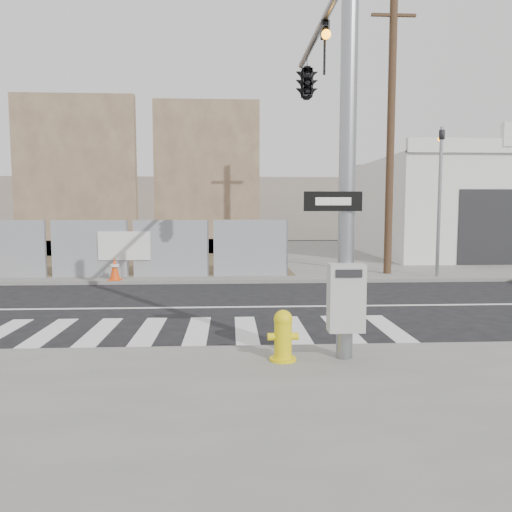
{
  "coord_description": "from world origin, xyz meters",
  "views": [
    {
      "loc": [
        0.67,
        -12.55,
        2.51
      ],
      "look_at": [
        1.28,
        -0.92,
        1.4
      ],
      "focal_mm": 35.0,
      "sensor_mm": 36.0,
      "label": 1
    }
  ],
  "objects_px": {
    "signal_pole": "(317,99)",
    "fire_hydrant": "(283,335)",
    "traffic_cone_d": "(115,269)",
    "auto_shop": "(484,208)"
  },
  "relations": [
    {
      "from": "signal_pole",
      "to": "fire_hydrant",
      "type": "xyz_separation_m",
      "value": [
        -0.99,
        -2.85,
        -4.26
      ]
    },
    {
      "from": "fire_hydrant",
      "to": "traffic_cone_d",
      "type": "distance_m",
      "value": 10.24
    },
    {
      "from": "auto_shop",
      "to": "traffic_cone_d",
      "type": "bearing_deg",
      "value": -153.02
    },
    {
      "from": "fire_hydrant",
      "to": "traffic_cone_d",
      "type": "height_order",
      "value": "fire_hydrant"
    },
    {
      "from": "auto_shop",
      "to": "fire_hydrant",
      "type": "height_order",
      "value": "auto_shop"
    },
    {
      "from": "auto_shop",
      "to": "fire_hydrant",
      "type": "xyz_separation_m",
      "value": [
        -12.5,
        -17.86,
        -2.02
      ]
    },
    {
      "from": "auto_shop",
      "to": "traffic_cone_d",
      "type": "distance_m",
      "value": 19.38
    },
    {
      "from": "signal_pole",
      "to": "fire_hydrant",
      "type": "bearing_deg",
      "value": -109.27
    },
    {
      "from": "auto_shop",
      "to": "fire_hydrant",
      "type": "bearing_deg",
      "value": -124.99
    },
    {
      "from": "signal_pole",
      "to": "auto_shop",
      "type": "xyz_separation_m",
      "value": [
        11.5,
        15.01,
        -2.25
      ]
    }
  ]
}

